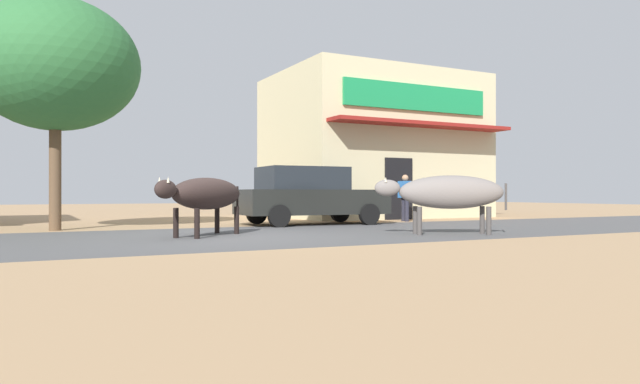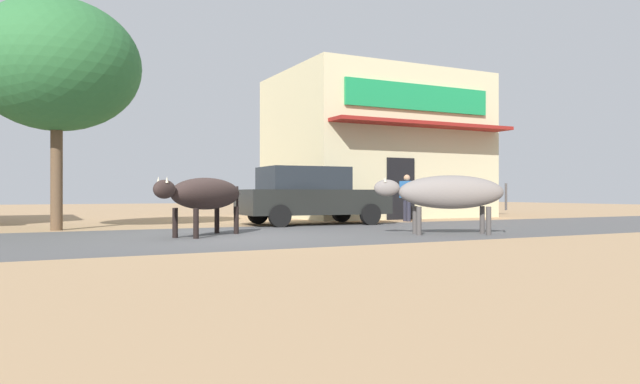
{
  "view_description": "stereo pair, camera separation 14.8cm",
  "coord_description": "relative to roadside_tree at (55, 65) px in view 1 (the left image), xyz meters",
  "views": [
    {
      "loc": [
        -3.67,
        -11.64,
        0.9
      ],
      "look_at": [
        2.67,
        0.61,
        0.93
      ],
      "focal_mm": 32.67,
      "sensor_mm": 36.0,
      "label": 1
    },
    {
      "loc": [
        -3.54,
        -11.7,
        0.9
      ],
      "look_at": [
        2.67,
        0.61,
        0.93
      ],
      "focal_mm": 32.67,
      "sensor_mm": 36.0,
      "label": 2
    }
  ],
  "objects": [
    {
      "name": "pedestrian_by_shop",
      "position": [
        10.15,
        -0.15,
        -3.12
      ],
      "size": [
        0.41,
        0.61,
        1.49
      ],
      "color": "#262633",
      "rests_on": "ground"
    },
    {
      "name": "parked_hatchback_car",
      "position": [
        6.61,
        -0.39,
        -3.14
      ],
      "size": [
        4.26,
        2.14,
        1.64
      ],
      "color": "black",
      "rests_on": "ground"
    },
    {
      "name": "cow_near_brown",
      "position": [
        2.7,
        -3.43,
        -3.1
      ],
      "size": [
        2.49,
        2.17,
        1.22
      ],
      "color": "#2E221F",
      "rests_on": "ground"
    },
    {
      "name": "storefront_right_club",
      "position": [
        11.47,
        3.87,
        -1.28
      ],
      "size": [
        7.37,
        6.59,
        5.4
      ],
      "color": "beige",
      "rests_on": "ground"
    },
    {
      "name": "asphalt_road",
      "position": [
        2.91,
        -3.69,
        -3.98
      ],
      "size": [
        72.0,
        6.17,
        0.0
      ],
      "primitive_type": "cube",
      "color": "#505051",
      "rests_on": "ground"
    },
    {
      "name": "cow_far_dark",
      "position": [
        7.53,
        -5.38,
        -3.07
      ],
      "size": [
        2.75,
        1.64,
        1.29
      ],
      "color": "slate",
      "rests_on": "ground"
    },
    {
      "name": "ground",
      "position": [
        2.91,
        -3.69,
        -3.98
      ],
      "size": [
        80.0,
        80.0,
        0.0
      ],
      "primitive_type": "plane",
      "color": "tan"
    },
    {
      "name": "roadside_tree",
      "position": [
        0.0,
        0.0,
        0.0
      ],
      "size": [
        3.96,
        3.96,
        5.57
      ],
      "color": "brown",
      "rests_on": "ground"
    }
  ]
}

